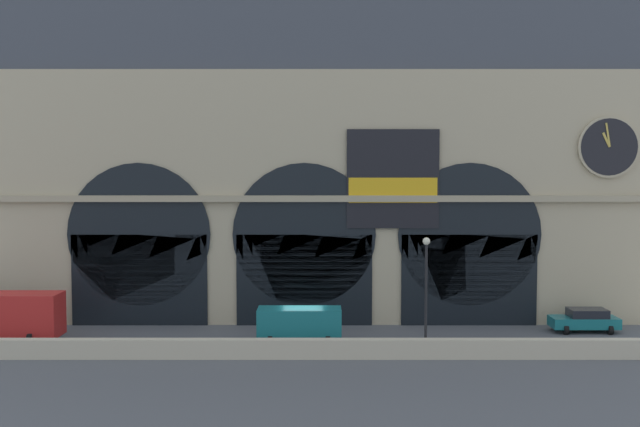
# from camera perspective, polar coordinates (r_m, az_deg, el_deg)

# --- Properties ---
(ground_plane) EXTENTS (200.00, 200.00, 0.00)m
(ground_plane) POSITION_cam_1_polar(r_m,az_deg,el_deg) (48.67, -1.12, -9.53)
(ground_plane) COLOR #54565B
(quay_parapet_wall) EXTENTS (90.00, 0.70, 1.12)m
(quay_parapet_wall) POSITION_cam_1_polar(r_m,az_deg,el_deg) (44.42, -1.25, -10.06)
(quay_parapet_wall) COLOR beige
(quay_parapet_wall) RESTS_ON ground
(station_building) EXTENTS (47.86, 5.32, 22.51)m
(station_building) POSITION_cam_1_polar(r_m,az_deg,el_deg) (54.86, -0.93, 3.44)
(station_building) COLOR #BCAD8C
(station_building) RESTS_ON ground
(box_truck_west) EXTENTS (7.50, 2.91, 3.12)m
(box_truck_west) POSITION_cam_1_polar(r_m,az_deg,el_deg) (51.94, -22.49, -7.05)
(box_truck_west) COLOR black
(box_truck_west) RESTS_ON ground
(van_center) EXTENTS (5.20, 2.48, 2.20)m
(van_center) POSITION_cam_1_polar(r_m,az_deg,el_deg) (47.97, -1.37, -8.20)
(van_center) COLOR #19727A
(van_center) RESTS_ON ground
(car_east) EXTENTS (4.40, 2.22, 1.55)m
(car_east) POSITION_cam_1_polar(r_m,az_deg,el_deg) (54.17, 19.35, -7.52)
(car_east) COLOR #19727A
(car_east) RESTS_ON ground
(street_lamp_quayside) EXTENTS (0.44, 0.44, 6.90)m
(street_lamp_quayside) POSITION_cam_1_polar(r_m,az_deg,el_deg) (44.87, 8.10, -4.95)
(street_lamp_quayside) COLOR black
(street_lamp_quayside) RESTS_ON ground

